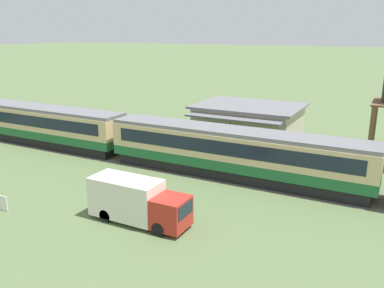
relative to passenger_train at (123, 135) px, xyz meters
The scene contains 5 objects.
ground_plane 11.68m from the passenger_train, ahead, with size 600.00×600.00×0.00m, color #566B42.
passenger_train is the anchor object (origin of this frame).
railway_track 9.81m from the passenger_train, behind, with size 138.06×3.60×0.04m.
station_building 13.23m from the passenger_train, 51.37° to the left, with size 10.57×9.27×4.04m.
delivery_truck_red 13.30m from the passenger_train, 49.54° to the right, with size 6.41×2.08×2.67m.
Camera 1 is at (10.82, -29.44, 11.36)m, focal length 38.00 mm.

